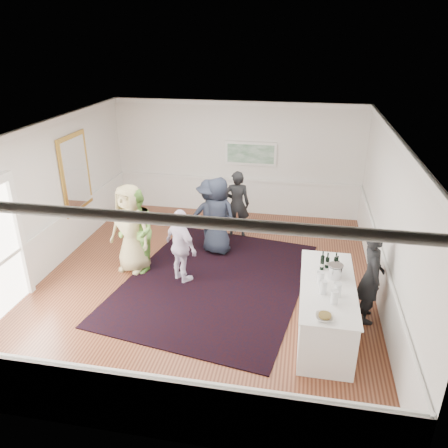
% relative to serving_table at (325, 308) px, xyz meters
% --- Properties ---
extents(floor, '(8.00, 8.00, 0.00)m').
position_rel_serving_table_xyz_m(floor, '(-2.42, 1.33, -0.49)').
color(floor, brown).
rests_on(floor, ground).
extents(ceiling, '(7.00, 8.00, 0.02)m').
position_rel_serving_table_xyz_m(ceiling, '(-2.42, 1.33, 2.71)').
color(ceiling, white).
rests_on(ceiling, wall_back).
extents(wall_left, '(0.02, 8.00, 3.20)m').
position_rel_serving_table_xyz_m(wall_left, '(-5.92, 1.33, 1.11)').
color(wall_left, white).
rests_on(wall_left, floor).
extents(wall_right, '(0.02, 8.00, 3.20)m').
position_rel_serving_table_xyz_m(wall_right, '(1.08, 1.33, 1.11)').
color(wall_right, white).
rests_on(wall_right, floor).
extents(wall_back, '(7.00, 0.02, 3.20)m').
position_rel_serving_table_xyz_m(wall_back, '(-2.42, 5.33, 1.11)').
color(wall_back, white).
rests_on(wall_back, floor).
extents(wall_front, '(7.00, 0.02, 3.20)m').
position_rel_serving_table_xyz_m(wall_front, '(-2.42, -2.67, 1.11)').
color(wall_front, white).
rests_on(wall_front, floor).
extents(wainscoting, '(7.00, 8.00, 1.00)m').
position_rel_serving_table_xyz_m(wainscoting, '(-2.42, 1.33, 0.01)').
color(wainscoting, white).
rests_on(wainscoting, floor).
extents(mirror, '(0.05, 1.25, 1.85)m').
position_rel_serving_table_xyz_m(mirror, '(-5.87, 2.63, 1.31)').
color(mirror, gold).
rests_on(mirror, wall_left).
extents(landscape_painting, '(1.44, 0.06, 0.66)m').
position_rel_serving_table_xyz_m(landscape_painting, '(-2.02, 5.27, 1.29)').
color(landscape_painting, white).
rests_on(landscape_painting, wall_back).
extents(area_rug, '(4.28, 5.21, 0.02)m').
position_rel_serving_table_xyz_m(area_rug, '(-2.23, 1.31, -0.48)').
color(area_rug, black).
rests_on(area_rug, floor).
extents(serving_table, '(0.92, 2.42, 0.98)m').
position_rel_serving_table_xyz_m(serving_table, '(0.00, 0.00, 0.00)').
color(serving_table, white).
rests_on(serving_table, floor).
extents(bartender, '(0.46, 0.67, 1.79)m').
position_rel_serving_table_xyz_m(bartender, '(0.78, 0.57, 0.40)').
color(bartender, black).
rests_on(bartender, floor).
extents(guest_tan, '(1.10, 0.86, 1.99)m').
position_rel_serving_table_xyz_m(guest_tan, '(-4.12, 1.51, 0.50)').
color(guest_tan, tan).
rests_on(guest_tan, floor).
extents(guest_green, '(1.13, 1.16, 1.89)m').
position_rel_serving_table_xyz_m(guest_green, '(-3.99, 1.50, 0.45)').
color(guest_green, '#71B146').
rests_on(guest_green, floor).
extents(guest_lilac, '(0.99, 0.89, 1.62)m').
position_rel_serving_table_xyz_m(guest_lilac, '(-2.92, 1.23, 0.32)').
color(guest_lilac, silver).
rests_on(guest_lilac, floor).
extents(guest_dark_a, '(1.25, 0.85, 1.78)m').
position_rel_serving_table_xyz_m(guest_dark_a, '(-2.63, 2.79, 0.40)').
color(guest_dark_a, '#1E2433').
rests_on(guest_dark_a, floor).
extents(guest_dark_b, '(0.68, 0.49, 1.75)m').
position_rel_serving_table_xyz_m(guest_dark_b, '(-2.14, 3.68, 0.38)').
color(guest_dark_b, black).
rests_on(guest_dark_b, floor).
extents(guest_navy, '(1.05, 0.85, 1.86)m').
position_rel_serving_table_xyz_m(guest_navy, '(-2.44, 2.69, 0.43)').
color(guest_navy, '#1E2433').
rests_on(guest_navy, floor).
extents(wine_bottles, '(0.33, 0.25, 0.31)m').
position_rel_serving_table_xyz_m(wine_bottles, '(0.04, 0.54, 0.64)').
color(wine_bottles, black).
rests_on(wine_bottles, serving_table).
extents(juice_pitchers, '(0.38, 0.66, 0.24)m').
position_rel_serving_table_xyz_m(juice_pitchers, '(-0.01, -0.30, 0.61)').
color(juice_pitchers, '#7EAA3C').
rests_on(juice_pitchers, serving_table).
extents(ice_bucket, '(0.26, 0.26, 0.25)m').
position_rel_serving_table_xyz_m(ice_bucket, '(0.12, 0.25, 0.60)').
color(ice_bucket, silver).
rests_on(ice_bucket, serving_table).
extents(nut_bowl, '(0.29, 0.29, 0.08)m').
position_rel_serving_table_xyz_m(nut_bowl, '(-0.08, -1.00, 0.53)').
color(nut_bowl, white).
rests_on(nut_bowl, serving_table).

